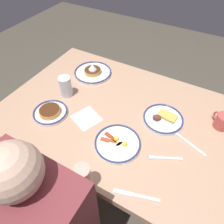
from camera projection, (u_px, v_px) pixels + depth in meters
ground_plane at (117, 169)px, 1.78m from camera, size 6.00×6.00×0.00m
dining_table at (119, 122)px, 1.31m from camera, size 1.44×0.97×0.73m
plate_near_main at (93, 72)px, 1.51m from camera, size 0.28×0.28×0.09m
plate_center_pancakes at (50, 112)px, 1.23m from camera, size 0.21×0.21×0.04m
plate_far_companion at (163, 118)px, 1.20m from camera, size 0.24×0.24×0.05m
plate_far_side at (118, 143)px, 1.08m from camera, size 0.25×0.25×0.04m
coffee_mug at (222, 121)px, 1.14m from camera, size 0.10×0.09×0.09m
drinking_glass at (66, 87)px, 1.32m from camera, size 0.08×0.08×0.14m
paper_napkin at (87, 118)px, 1.22m from camera, size 0.19×0.19×0.00m
fork_near at (189, 143)px, 1.09m from camera, size 0.20×0.09×0.01m
fork_far at (165, 158)px, 1.03m from camera, size 0.17×0.09×0.01m
butter_knife at (136, 195)px, 0.90m from camera, size 0.21×0.08×0.01m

